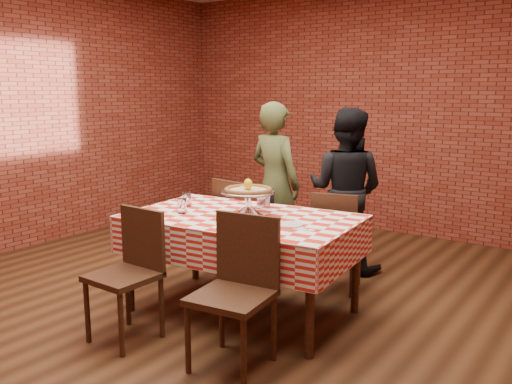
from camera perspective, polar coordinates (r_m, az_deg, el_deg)
ground at (r=4.40m, az=-3.87°, el=-11.83°), size 6.00×6.00×0.00m
back_wall at (r=6.66m, az=12.73°, el=8.41°), size 5.50×0.00×5.50m
table at (r=4.16m, az=-1.46°, el=-7.64°), size 1.76×1.16×0.75m
tablecloth at (r=4.09m, az=-1.48°, el=-4.44°), size 1.80×1.20×0.29m
pizza_stand at (r=4.04m, az=-0.82°, el=-1.21°), size 0.46×0.46×0.18m
pizza at (r=4.02m, az=-0.83°, el=0.15°), size 0.39×0.39×0.03m
lemon at (r=4.01m, az=-0.83°, el=0.82°), size 0.07×0.07×0.08m
water_glass_left at (r=4.16m, az=-7.78°, el=-1.46°), size 0.08×0.08×0.11m
water_glass_right at (r=4.42m, az=-7.28°, el=-0.74°), size 0.08×0.08×0.11m
side_plate at (r=3.77m, az=3.60°, el=-3.44°), size 0.19×0.19×0.01m
sweetener_packet_a at (r=3.65m, az=5.76°, el=-4.01°), size 0.05×0.04×0.00m
sweetener_packet_b at (r=3.66m, az=5.10°, el=-3.95°), size 0.05×0.04×0.00m
condiment_caddy at (r=4.30m, az=1.01°, el=-0.67°), size 0.13×0.11×0.15m
chair_near_left at (r=3.79m, az=-13.77°, el=-8.71°), size 0.42×0.42×0.89m
chair_near_right at (r=3.33m, az=-2.60°, el=-10.78°), size 0.50×0.50×0.93m
chair_far_left at (r=4.94m, az=-1.15°, el=-3.75°), size 0.49×0.49×0.90m
chair_far_right at (r=4.66m, az=8.54°, el=-5.02°), size 0.47×0.47×0.86m
diner_olive at (r=5.28m, az=2.02°, el=0.90°), size 0.63×0.46×1.58m
diner_black at (r=5.14m, az=9.38°, el=0.22°), size 0.80×0.65×1.53m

